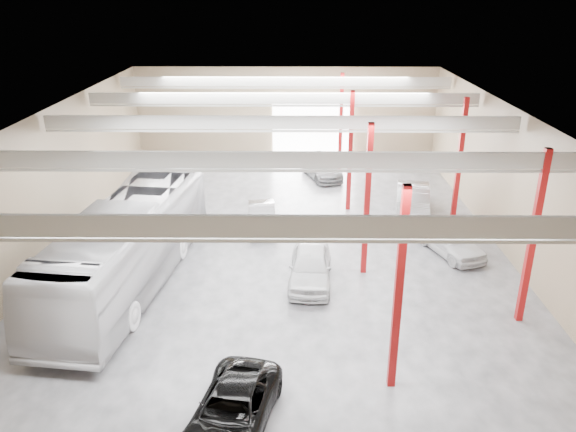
{
  "coord_description": "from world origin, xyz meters",
  "views": [
    {
      "loc": [
        0.54,
        -25.17,
        12.19
      ],
      "look_at": [
        0.3,
        -0.59,
        2.2
      ],
      "focal_mm": 35.0,
      "sensor_mm": 36.0,
      "label": 1
    }
  ],
  "objects_px": {
    "black_sedan": "(232,411)",
    "car_row_b": "(262,217)",
    "car_row_c": "(322,168)",
    "car_right_near": "(413,200)",
    "car_row_a": "(310,266)",
    "car_right_far": "(451,240)",
    "coach_bus": "(129,244)"
  },
  "relations": [
    {
      "from": "black_sedan",
      "to": "car_row_b",
      "type": "height_order",
      "value": "car_row_b"
    },
    {
      "from": "car_row_c",
      "to": "car_right_near",
      "type": "relative_size",
      "value": 0.88
    },
    {
      "from": "car_row_a",
      "to": "car_right_far",
      "type": "height_order",
      "value": "car_row_a"
    },
    {
      "from": "car_row_a",
      "to": "car_row_b",
      "type": "bearing_deg",
      "value": 115.98
    },
    {
      "from": "coach_bus",
      "to": "car_right_near",
      "type": "bearing_deg",
      "value": 37.44
    },
    {
      "from": "car_right_far",
      "to": "coach_bus",
      "type": "bearing_deg",
      "value": 172.43
    },
    {
      "from": "car_row_a",
      "to": "car_row_b",
      "type": "relative_size",
      "value": 1.12
    },
    {
      "from": "black_sedan",
      "to": "coach_bus",
      "type": "bearing_deg",
      "value": 132.58
    },
    {
      "from": "coach_bus",
      "to": "car_right_far",
      "type": "height_order",
      "value": "coach_bus"
    },
    {
      "from": "black_sedan",
      "to": "car_row_c",
      "type": "height_order",
      "value": "car_row_c"
    },
    {
      "from": "car_row_b",
      "to": "car_right_near",
      "type": "distance_m",
      "value": 8.88
    },
    {
      "from": "coach_bus",
      "to": "car_right_near",
      "type": "xyz_separation_m",
      "value": [
        14.04,
        8.31,
        -1.04
      ]
    },
    {
      "from": "black_sedan",
      "to": "car_row_c",
      "type": "bearing_deg",
      "value": 92.78
    },
    {
      "from": "coach_bus",
      "to": "car_row_b",
      "type": "bearing_deg",
      "value": 55.2
    },
    {
      "from": "car_row_c",
      "to": "black_sedan",
      "type": "bearing_deg",
      "value": -116.5
    },
    {
      "from": "car_row_b",
      "to": "car_right_near",
      "type": "relative_size",
      "value": 0.78
    },
    {
      "from": "car_right_far",
      "to": "car_right_near",
      "type": "bearing_deg",
      "value": 80.02
    },
    {
      "from": "car_right_near",
      "to": "car_right_far",
      "type": "height_order",
      "value": "car_right_near"
    },
    {
      "from": "car_right_far",
      "to": "black_sedan",
      "type": "bearing_deg",
      "value": -147.7
    },
    {
      "from": "black_sedan",
      "to": "car_right_far",
      "type": "bearing_deg",
      "value": 63.25
    },
    {
      "from": "car_right_near",
      "to": "car_right_far",
      "type": "bearing_deg",
      "value": -70.29
    },
    {
      "from": "coach_bus",
      "to": "black_sedan",
      "type": "relative_size",
      "value": 2.9
    },
    {
      "from": "car_row_a",
      "to": "car_right_far",
      "type": "relative_size",
      "value": 1.08
    },
    {
      "from": "black_sedan",
      "to": "car_row_c",
      "type": "xyz_separation_m",
      "value": [
        3.73,
        24.05,
        0.01
      ]
    },
    {
      "from": "coach_bus",
      "to": "black_sedan",
      "type": "distance_m",
      "value": 10.5
    },
    {
      "from": "car_row_b",
      "to": "car_right_far",
      "type": "height_order",
      "value": "car_right_far"
    },
    {
      "from": "car_row_a",
      "to": "car_row_c",
      "type": "relative_size",
      "value": 1.0
    },
    {
      "from": "coach_bus",
      "to": "car_right_far",
      "type": "relative_size",
      "value": 3.21
    },
    {
      "from": "car_row_b",
      "to": "car_right_far",
      "type": "distance_m",
      "value": 9.93
    },
    {
      "from": "car_right_far",
      "to": "car_row_b",
      "type": "bearing_deg",
      "value": 142.99
    },
    {
      "from": "car_row_a",
      "to": "car_right_near",
      "type": "bearing_deg",
      "value": 56.83
    },
    {
      "from": "car_row_c",
      "to": "coach_bus",
      "type": "bearing_deg",
      "value": -138.73
    }
  ]
}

